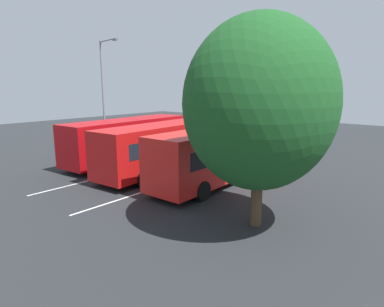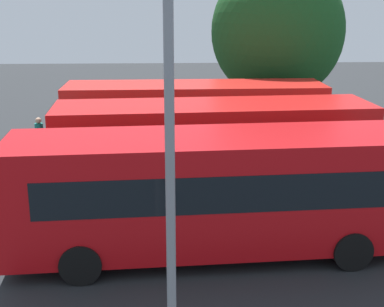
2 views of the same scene
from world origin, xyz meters
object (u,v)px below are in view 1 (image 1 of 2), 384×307
Objects in this scene: pedestrian at (270,148)px; bus_center_left at (165,146)px; bus_far_left at (220,153)px; depot_tree at (260,104)px; bus_center_right at (128,139)px; street_lamp at (104,90)px.

bus_center_left is at bearing -79.37° from pedestrian.
bus_far_left is 6.88m from depot_tree.
depot_tree is at bearing -116.49° from bus_center_left.
bus_far_left is at bearing -93.09° from bus_center_right.
pedestrian is (6.07, -0.09, -0.63)m from bus_far_left.
bus_center_right is at bearing -3.86° from street_lamp.
bus_far_left and bus_center_left have the same top height.
depot_tree reaches higher than bus_far_left.
street_lamp is (1.32, 7.99, 3.41)m from bus_center_left.
pedestrian is 0.20× the size of street_lamp.
bus_center_right is 13.64m from depot_tree.
bus_center_right is 1.14× the size of street_lamp.
bus_center_left reaches higher than pedestrian.
pedestrian is at bearing -56.57° from bus_center_right.
depot_tree is at bearing -132.32° from bus_far_left.
depot_tree reaches higher than pedestrian.
bus_far_left is 8.06m from bus_center_right.
street_lamp is (-5.15, 12.10, 4.04)m from pedestrian.
street_lamp is at bearing 72.53° from bus_center_right.
bus_center_left is at bearing 66.91° from depot_tree.
bus_far_left is 0.99× the size of bus_center_right.
street_lamp is at bearing 84.93° from bus_far_left.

